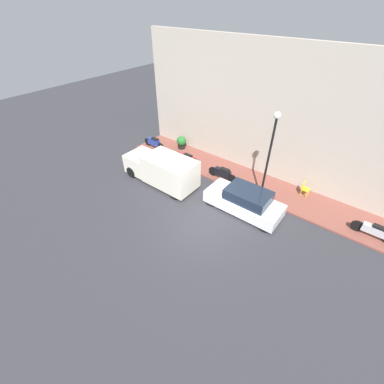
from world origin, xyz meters
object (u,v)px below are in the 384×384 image
object	(u,v)px
motorcycle_black	(223,173)
cafe_chair	(305,188)
delivery_van	(161,169)
streetlamp	(271,145)
parked_car	(245,201)
motorcycle_red	(186,158)
potted_plant	(181,142)
scooter_silver	(374,231)
motorcycle_blue	(154,142)

from	to	relation	value
motorcycle_black	cafe_chair	world-z (taller)	cafe_chair
delivery_van	motorcycle_black	world-z (taller)	delivery_van
delivery_van	streetlamp	world-z (taller)	streetlamp
delivery_van	streetlamp	distance (m)	6.68
parked_car	cafe_chair	xyz separation A→B (m)	(3.29, -2.16, -0.07)
motorcycle_red	potted_plant	bearing A→B (deg)	48.32
scooter_silver	cafe_chair	distance (m)	4.02
streetlamp	potted_plant	world-z (taller)	streetlamp
motorcycle_black	delivery_van	bearing A→B (deg)	130.38
delivery_van	parked_car	bearing A→B (deg)	-82.11
motorcycle_black	motorcycle_red	size ratio (longest dim) A/B	0.96
motorcycle_blue	cafe_chair	world-z (taller)	cafe_chair
motorcycle_blue	scooter_silver	world-z (taller)	motorcycle_blue
parked_car	cafe_chair	distance (m)	3.94
motorcycle_red	streetlamp	distance (m)	6.53
motorcycle_red	delivery_van	bearing A→B (deg)	-178.14
motorcycle_black	streetlamp	world-z (taller)	streetlamp
cafe_chair	motorcycle_black	bearing A→B (deg)	108.23
motorcycle_black	cafe_chair	distance (m)	4.93
delivery_van	streetlamp	xyz separation A→B (m)	(2.34, -5.73, 2.50)
motorcycle_blue	potted_plant	size ratio (longest dim) A/B	2.04
motorcycle_blue	motorcycle_red	world-z (taller)	motorcycle_blue
motorcycle_blue	motorcycle_black	distance (m)	6.48
parked_car	cafe_chair	bearing A→B (deg)	-33.31
scooter_silver	potted_plant	world-z (taller)	potted_plant
motorcycle_black	motorcycle_red	bearing A→B (deg)	88.61
motorcycle_blue	delivery_van	bearing A→B (deg)	-129.28
motorcycle_black	scooter_silver	size ratio (longest dim) A/B	1.02
delivery_van	streetlamp	bearing A→B (deg)	-67.79
delivery_van	scooter_silver	distance (m)	11.81
motorcycle_black	cafe_chair	xyz separation A→B (m)	(1.54, -4.68, 0.06)
motorcycle_black	potted_plant	bearing A→B (deg)	71.34
parked_car	motorcycle_black	distance (m)	3.07
parked_car	delivery_van	xyz separation A→B (m)	(-0.76, 5.47, 0.31)
streetlamp	cafe_chair	bearing A→B (deg)	-48.03
motorcycle_blue	motorcycle_black	size ratio (longest dim) A/B	0.96
delivery_van	motorcycle_red	distance (m)	2.63
delivery_van	motorcycle_black	xyz separation A→B (m)	(2.51, -2.95, -0.44)
delivery_van	motorcycle_blue	world-z (taller)	delivery_van
cafe_chair	motorcycle_red	bearing A→B (deg)	100.77
delivery_van	potted_plant	xyz separation A→B (m)	(4.12, 1.81, -0.37)
potted_plant	cafe_chair	size ratio (longest dim) A/B	1.10
parked_car	potted_plant	bearing A→B (deg)	65.22
parked_car	delivery_van	distance (m)	5.53
potted_plant	cafe_chair	distance (m)	9.44
delivery_van	motorcycle_red	bearing A→B (deg)	1.86
motorcycle_red	potted_plant	size ratio (longest dim) A/B	2.21
motorcycle_blue	streetlamp	bearing A→B (deg)	-93.34
delivery_van	motorcycle_red	world-z (taller)	delivery_van
parked_car	motorcycle_black	world-z (taller)	parked_car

